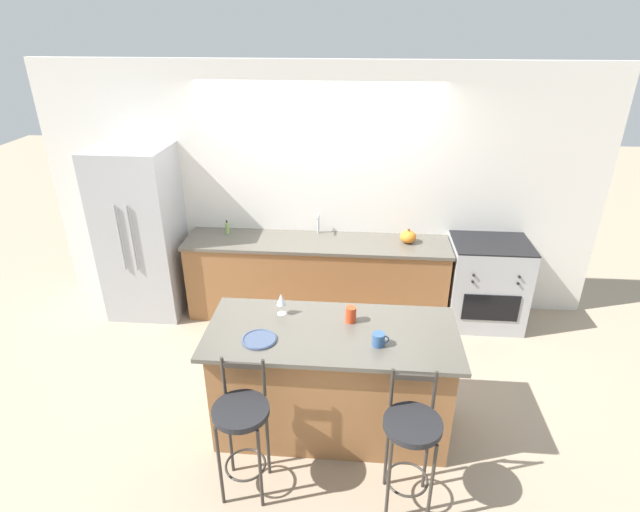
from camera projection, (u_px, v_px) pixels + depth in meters
name	position (u px, v px, depth m)	size (l,w,h in m)	color
ground_plane	(314.00, 329.00, 5.43)	(18.00, 18.00, 0.00)	tan
wall_back	(319.00, 191.00, 5.43)	(6.00, 0.07, 2.70)	silver
back_counter	(317.00, 277.00, 5.55)	(2.84, 0.64, 0.90)	#936038
sink_faucet	(318.00, 222.00, 5.47)	(0.02, 0.13, 0.22)	#ADAFB5
kitchen_island	(331.00, 380.00, 3.95)	(1.91, 0.84, 0.94)	#936038
refrigerator	(142.00, 233.00, 5.43)	(0.79, 0.71, 1.88)	#ADAFB5
oven_range	(486.00, 283.00, 5.38)	(0.80, 0.65, 0.96)	#ADAFB5
bar_stool_near	(242.00, 424.00, 3.36)	(0.38, 0.38, 1.04)	#332D28
bar_stool_far	(411.00, 438.00, 3.25)	(0.38, 0.38, 1.04)	#332D28
dinner_plate	(259.00, 339.00, 3.64)	(0.26, 0.26, 0.02)	#425170
wine_glass	(281.00, 300.00, 3.91)	(0.08, 0.08, 0.18)	white
coffee_mug	(379.00, 339.00, 3.57)	(0.12, 0.09, 0.10)	#335689
tumbler_cup	(351.00, 314.00, 3.84)	(0.08, 0.08, 0.13)	red
pumpkin_decoration	(408.00, 237.00, 5.28)	(0.17, 0.17, 0.16)	orange
soap_bottle	(227.00, 228.00, 5.49)	(0.05, 0.05, 0.16)	#89B260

